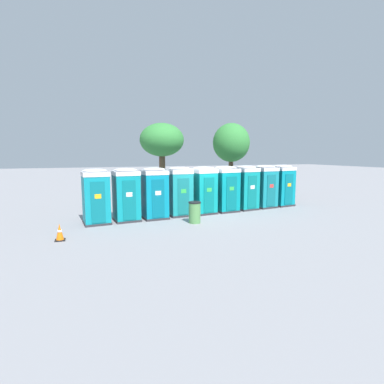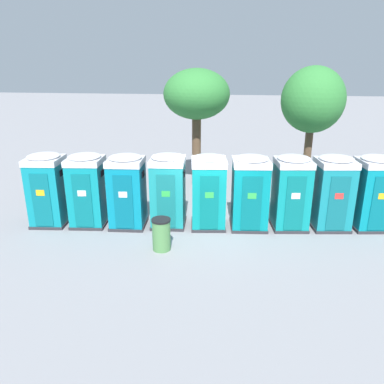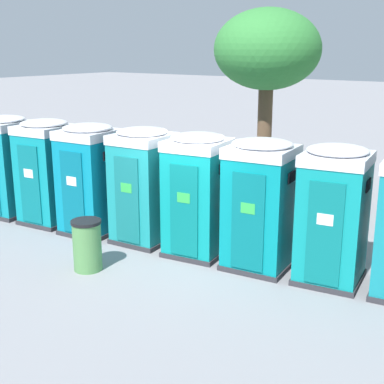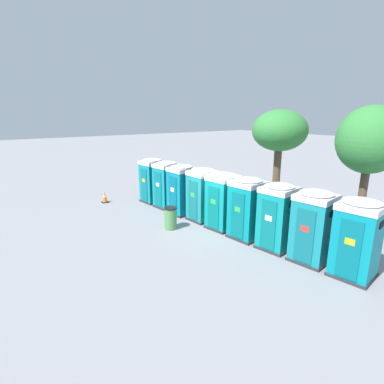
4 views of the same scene
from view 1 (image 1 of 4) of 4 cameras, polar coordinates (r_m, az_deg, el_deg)
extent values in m
plane|color=gray|center=(16.29, 2.15, -4.07)|extent=(120.00, 120.00, 0.00)
cube|color=#2D2D33|center=(14.58, -17.64, -5.56)|extent=(1.28, 1.31, 0.10)
cube|color=#0E8593|center=(14.39, -17.81, -1.28)|extent=(1.22, 1.25, 2.10)
cube|color=#0A6873|center=(13.82, -17.45, -1.92)|extent=(0.61, 0.09, 1.85)
cube|color=yellow|center=(13.77, -17.48, -0.80)|extent=(0.28, 0.04, 0.20)
cube|color=black|center=(14.39, -15.69, 1.75)|extent=(0.06, 0.36, 0.20)
cube|color=silver|center=(14.27, -17.99, 3.29)|extent=(1.26, 1.29, 0.20)
ellipsoid|color=silver|center=(14.26, -18.01, 3.89)|extent=(1.20, 1.22, 0.18)
cube|color=#2D2D33|center=(14.83, -12.30, -5.17)|extent=(1.29, 1.31, 0.10)
cube|color=#0C8791|center=(14.63, -12.41, -0.96)|extent=(1.22, 1.25, 2.10)
cube|color=#096971|center=(14.08, -11.85, -1.58)|extent=(0.61, 0.09, 1.85)
cube|color=white|center=(14.03, -11.86, -0.47)|extent=(0.28, 0.04, 0.20)
cube|color=black|center=(14.69, -10.33, 2.01)|extent=(0.06, 0.36, 0.20)
cube|color=silver|center=(14.52, -12.54, 3.54)|extent=(1.26, 1.28, 0.20)
ellipsoid|color=silver|center=(14.51, -12.55, 4.13)|extent=(1.20, 1.22, 0.18)
cube|color=#2D2D33|center=(15.13, -7.09, -4.81)|extent=(1.27, 1.28, 0.10)
cube|color=#097F9C|center=(14.94, -7.16, -0.68)|extent=(1.21, 1.22, 2.10)
cube|color=#076379|center=(14.40, -6.46, -1.27)|extent=(0.62, 0.08, 1.85)
cube|color=white|center=(14.34, -6.45, -0.19)|extent=(0.28, 0.03, 0.20)
cube|color=black|center=(15.04, -5.10, 2.22)|extent=(0.05, 0.36, 0.20)
cube|color=silver|center=(14.83, -7.23, 3.73)|extent=(1.25, 1.26, 0.20)
ellipsoid|color=silver|center=(14.82, -7.23, 4.31)|extent=(1.19, 1.20, 0.18)
cube|color=#2D2D33|center=(15.73, -2.42, -4.29)|extent=(1.25, 1.28, 0.10)
cube|color=teal|center=(15.55, -2.44, -0.32)|extent=(1.19, 1.22, 2.10)
cube|color=#136E70|center=(15.02, -1.61, -0.87)|extent=(0.61, 0.07, 1.85)
cube|color=green|center=(14.97, -1.59, 0.16)|extent=(0.28, 0.03, 0.20)
cube|color=black|center=(15.68, -0.53, 2.46)|extent=(0.05, 0.36, 0.20)
cube|color=silver|center=(15.44, -2.47, 3.92)|extent=(1.22, 1.25, 0.20)
ellipsoid|color=silver|center=(15.43, -2.47, 4.47)|extent=(1.17, 1.19, 0.18)
cube|color=#2D2D33|center=(16.26, 2.19, -3.91)|extent=(1.31, 1.34, 0.10)
cube|color=#0B8E8D|center=(16.08, 2.21, -0.06)|extent=(1.25, 1.27, 2.10)
cube|color=#086E6E|center=(15.59, 3.27, -0.58)|extent=(0.61, 0.11, 1.85)
cube|color=green|center=(15.54, 3.31, 0.42)|extent=(0.28, 0.04, 0.20)
cube|color=black|center=(16.29, 3.95, 2.62)|extent=(0.07, 0.36, 0.20)
cube|color=silver|center=(15.98, 2.23, 4.03)|extent=(1.28, 1.31, 0.20)
ellipsoid|color=silver|center=(15.97, 2.23, 4.57)|extent=(1.22, 1.25, 0.18)
cube|color=#2D2D33|center=(16.92, 6.40, -3.51)|extent=(1.34, 1.32, 0.10)
cube|color=#07848B|center=(16.75, 6.46, 0.19)|extent=(1.28, 1.25, 2.10)
cube|color=#07676D|center=(16.27, 7.55, -0.30)|extent=(0.64, 0.09, 1.85)
cube|color=green|center=(16.22, 7.60, 0.66)|extent=(0.28, 0.04, 0.20)
cube|color=black|center=(17.00, 8.20, 2.76)|extent=(0.06, 0.36, 0.20)
cube|color=silver|center=(16.65, 6.51, 4.12)|extent=(1.32, 1.29, 0.20)
ellipsoid|color=silver|center=(16.64, 6.52, 4.64)|extent=(1.25, 1.23, 0.18)
cube|color=#2D2D33|center=(17.73, 10.13, -3.08)|extent=(1.31, 1.34, 0.10)
cube|color=#0D8A8B|center=(17.57, 10.21, 0.45)|extent=(1.25, 1.28, 2.10)
cube|color=#0A6C6C|center=(17.12, 11.41, -0.01)|extent=(0.61, 0.11, 1.85)
cube|color=white|center=(17.08, 11.47, 0.90)|extent=(0.28, 0.05, 0.20)
cube|color=black|center=(17.85, 11.70, 2.89)|extent=(0.07, 0.36, 0.20)
cube|color=silver|center=(17.47, 10.30, 4.20)|extent=(1.29, 1.32, 0.20)
ellipsoid|color=silver|center=(17.46, 10.31, 4.69)|extent=(1.22, 1.25, 0.18)
cube|color=#2D2D33|center=(18.60, 13.54, -2.69)|extent=(1.37, 1.35, 0.10)
cube|color=teal|center=(18.44, 13.64, 0.68)|extent=(1.30, 1.29, 2.10)
cube|color=#0F646D|center=(18.02, 14.87, 0.25)|extent=(0.63, 0.12, 1.85)
cube|color=red|center=(17.98, 14.94, 1.12)|extent=(0.28, 0.05, 0.20)
cube|color=black|center=(18.77, 15.06, 3.01)|extent=(0.07, 0.36, 0.20)
cube|color=silver|center=(18.35, 13.75, 4.25)|extent=(1.34, 1.33, 0.20)
ellipsoid|color=silver|center=(18.34, 13.77, 4.72)|extent=(1.27, 1.26, 0.18)
cube|color=#2D2D33|center=(19.53, 16.62, -2.32)|extent=(1.38, 1.36, 0.10)
cube|color=#088393|center=(19.38, 16.74, 0.89)|extent=(1.31, 1.30, 2.10)
cube|color=#076672|center=(18.99, 17.98, 0.49)|extent=(0.64, 0.12, 1.85)
cube|color=yellow|center=(18.94, 18.05, 1.31)|extent=(0.28, 0.05, 0.20)
cube|color=black|center=(19.74, 18.04, 3.10)|extent=(0.08, 0.36, 0.20)
cube|color=silver|center=(19.29, 16.87, 4.29)|extent=(1.35, 1.34, 0.20)
ellipsoid|color=silver|center=(19.29, 16.88, 4.73)|extent=(1.29, 1.27, 0.18)
cylinder|color=brown|center=(20.26, -5.68, 3.17)|extent=(0.41, 0.41, 3.52)
ellipsoid|color=#337F38|center=(20.23, -5.76, 9.86)|extent=(2.92, 2.92, 2.20)
cylinder|color=brown|center=(21.54, 7.38, 3.01)|extent=(0.33, 0.33, 3.24)
ellipsoid|color=#337F38|center=(21.50, 7.48, 9.31)|extent=(2.59, 2.59, 2.70)
cylinder|color=#518C4C|center=(13.96, 0.51, -4.01)|extent=(0.55, 0.55, 0.94)
cylinder|color=black|center=(13.87, 0.51, -1.99)|extent=(0.58, 0.58, 0.06)
cube|color=black|center=(12.30, -23.82, -8.36)|extent=(0.36, 0.36, 0.04)
cone|color=orange|center=(12.22, -23.90, -6.92)|extent=(0.28, 0.28, 0.60)
cylinder|color=white|center=(12.21, -23.91, -6.78)|extent=(0.17, 0.17, 0.07)
camera|label=2|loc=(7.94, 50.48, 20.44)|focal=35.00mm
camera|label=3|loc=(13.52, 43.66, 9.47)|focal=50.00mm
camera|label=4|loc=(16.94, 48.64, 10.91)|focal=28.00mm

